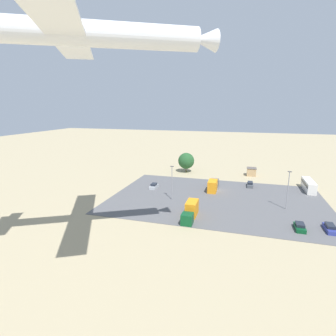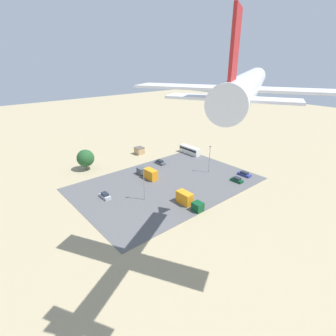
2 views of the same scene
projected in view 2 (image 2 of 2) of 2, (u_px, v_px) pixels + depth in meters
ground_plane at (152, 176)px, 92.23m from camera, size 400.00×400.00×0.00m
parking_lot_surface at (167, 184)px, 86.43m from camera, size 58.13×39.11×0.08m
shed_building at (139, 151)px, 112.70m from camera, size 3.48×3.72×2.97m
bus at (190, 150)px, 112.70m from camera, size 2.55×10.24×3.17m
parked_car_0 at (160, 162)px, 102.20m from camera, size 1.79×4.73×1.55m
parked_car_1 at (244, 174)px, 91.89m from camera, size 1.80×4.72×1.46m
parked_car_2 at (105, 196)px, 77.38m from camera, size 1.84×4.17×1.54m
parked_car_3 at (237, 180)px, 87.55m from camera, size 1.89×4.12×1.47m
parked_truck_0 at (188, 200)px, 73.07m from camera, size 2.48×8.91×3.45m
parked_truck_1 at (148, 173)px, 90.18m from camera, size 2.53×9.33×3.44m
tree_near_shed at (86, 158)px, 95.69m from camera, size 6.32×6.32×7.67m
light_pole_lot_centre at (210, 158)px, 93.00m from camera, size 0.90×0.28×9.83m
light_pole_lot_edge at (144, 184)px, 74.62m from camera, size 0.90×0.28×9.53m
airplane at (248, 84)px, 37.27m from camera, size 36.75×31.25×8.95m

